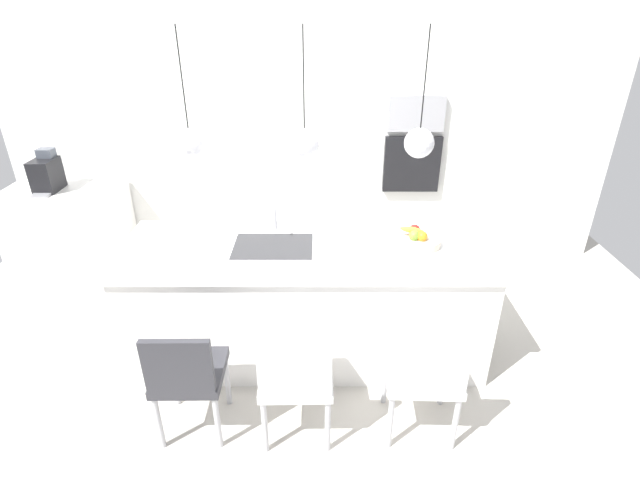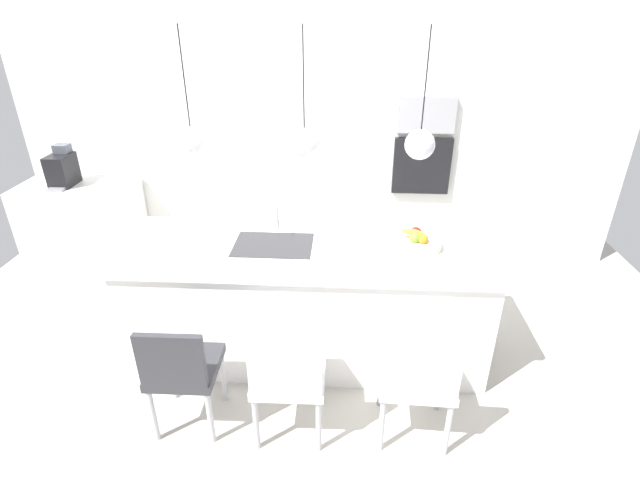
{
  "view_description": "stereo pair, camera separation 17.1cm",
  "coord_description": "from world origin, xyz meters",
  "px_view_note": "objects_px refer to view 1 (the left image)",
  "views": [
    {
      "loc": [
        0.1,
        -2.98,
        2.49
      ],
      "look_at": [
        0.1,
        0.0,
        0.98
      ],
      "focal_mm": 26.57,
      "sensor_mm": 36.0,
      "label": 1
    },
    {
      "loc": [
        0.27,
        -2.97,
        2.49
      ],
      "look_at": [
        0.1,
        0.0,
        0.98
      ],
      "focal_mm": 26.57,
      "sensor_mm": 36.0,
      "label": 2
    }
  ],
  "objects_px": {
    "fruit_bowl": "(418,239)",
    "coffee_machine": "(46,174)",
    "chair_near": "(187,374)",
    "chair_middle": "(296,374)",
    "oven": "(411,164)",
    "microwave": "(416,113)",
    "chair_far": "(424,373)"
  },
  "relations": [
    {
      "from": "chair_near",
      "to": "chair_far",
      "type": "bearing_deg",
      "value": -0.04
    },
    {
      "from": "oven",
      "to": "chair_middle",
      "type": "height_order",
      "value": "oven"
    },
    {
      "from": "oven",
      "to": "chair_near",
      "type": "xyz_separation_m",
      "value": [
        -1.72,
        -2.38,
        -0.55
      ]
    },
    {
      "from": "coffee_machine",
      "to": "microwave",
      "type": "xyz_separation_m",
      "value": [
        3.5,
        0.3,
        0.5
      ]
    },
    {
      "from": "fruit_bowl",
      "to": "coffee_machine",
      "type": "xyz_separation_m",
      "value": [
        -3.28,
        1.26,
        0.06
      ]
    },
    {
      "from": "microwave",
      "to": "oven",
      "type": "height_order",
      "value": "microwave"
    },
    {
      "from": "chair_near",
      "to": "chair_middle",
      "type": "height_order",
      "value": "chair_middle"
    },
    {
      "from": "microwave",
      "to": "chair_far",
      "type": "relative_size",
      "value": 0.65
    },
    {
      "from": "coffee_machine",
      "to": "chair_middle",
      "type": "relative_size",
      "value": 0.44
    },
    {
      "from": "chair_near",
      "to": "chair_middle",
      "type": "bearing_deg",
      "value": -0.76
    },
    {
      "from": "fruit_bowl",
      "to": "chair_far",
      "type": "xyz_separation_m",
      "value": [
        -0.07,
        -0.82,
        -0.49
      ]
    },
    {
      "from": "fruit_bowl",
      "to": "chair_middle",
      "type": "distance_m",
      "value": 1.28
    },
    {
      "from": "fruit_bowl",
      "to": "chair_middle",
      "type": "relative_size",
      "value": 0.36
    },
    {
      "from": "fruit_bowl",
      "to": "coffee_machine",
      "type": "relative_size",
      "value": 0.81
    },
    {
      "from": "coffee_machine",
      "to": "oven",
      "type": "relative_size",
      "value": 0.68
    },
    {
      "from": "fruit_bowl",
      "to": "microwave",
      "type": "xyz_separation_m",
      "value": [
        0.22,
        1.56,
        0.56
      ]
    },
    {
      "from": "microwave",
      "to": "chair_far",
      "type": "xyz_separation_m",
      "value": [
        -0.29,
        -2.38,
        -1.05
      ]
    },
    {
      "from": "chair_far",
      "to": "oven",
      "type": "bearing_deg",
      "value": 83.07
    },
    {
      "from": "microwave",
      "to": "chair_middle",
      "type": "height_order",
      "value": "microwave"
    },
    {
      "from": "fruit_bowl",
      "to": "chair_middle",
      "type": "bearing_deg",
      "value": -135.39
    },
    {
      "from": "oven",
      "to": "microwave",
      "type": "bearing_deg",
      "value": 0.0
    },
    {
      "from": "oven",
      "to": "chair_middle",
      "type": "distance_m",
      "value": 2.67
    },
    {
      "from": "chair_middle",
      "to": "coffee_machine",
      "type": "bearing_deg",
      "value": 139.39
    },
    {
      "from": "chair_near",
      "to": "chair_middle",
      "type": "distance_m",
      "value": 0.66
    },
    {
      "from": "microwave",
      "to": "oven",
      "type": "xyz_separation_m",
      "value": [
        0.0,
        0.0,
        -0.5
      ]
    },
    {
      "from": "coffee_machine",
      "to": "chair_near",
      "type": "relative_size",
      "value": 0.46
    },
    {
      "from": "microwave",
      "to": "chair_near",
      "type": "distance_m",
      "value": 3.12
    },
    {
      "from": "oven",
      "to": "chair_near",
      "type": "height_order",
      "value": "oven"
    },
    {
      "from": "microwave",
      "to": "chair_middle",
      "type": "xyz_separation_m",
      "value": [
        -1.06,
        -2.39,
        -1.05
      ]
    },
    {
      "from": "microwave",
      "to": "chair_near",
      "type": "relative_size",
      "value": 0.65
    },
    {
      "from": "chair_middle",
      "to": "microwave",
      "type": "bearing_deg",
      "value": 66.05
    },
    {
      "from": "microwave",
      "to": "oven",
      "type": "relative_size",
      "value": 0.96
    }
  ]
}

